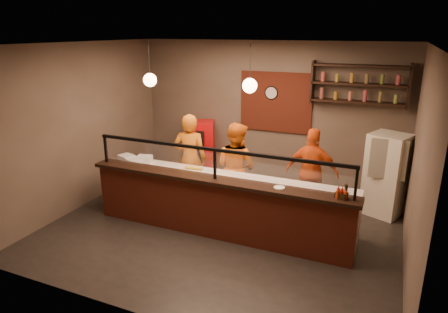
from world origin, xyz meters
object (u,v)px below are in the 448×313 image
at_px(cook_right, 312,172).
at_px(pizza_dough, 217,178).
at_px(cook_mid, 236,167).
at_px(fridge, 386,175).
at_px(wall_clock, 272,93).
at_px(red_cooler, 201,150).
at_px(condiment_caddy, 341,195).
at_px(pepper_mill, 346,191).
at_px(cook_left, 190,159).

bearing_deg(cook_right, pizza_dough, 37.98).
xyz_separation_m(cook_mid, fridge, (2.69, 0.93, -0.08)).
distance_m(wall_clock, red_cooler, 2.13).
distance_m(wall_clock, condiment_caddy, 3.50).
height_order(red_cooler, condiment_caddy, red_cooler).
distance_m(red_cooler, pizza_dough, 2.44).
relative_size(red_cooler, pizza_dough, 2.53).
xyz_separation_m(red_cooler, pizza_dough, (1.32, -2.04, 0.21)).
height_order(cook_right, pepper_mill, cook_right).
relative_size(wall_clock, pizza_dough, 0.55).
distance_m(cook_right, fridge, 1.41).
height_order(cook_right, fridge, cook_right).
xyz_separation_m(cook_right, fridge, (1.29, 0.58, -0.06)).
xyz_separation_m(wall_clock, cook_left, (-1.16, -1.64, -1.17)).
distance_m(red_cooler, condiment_caddy, 4.29).
height_order(cook_right, pizza_dough, cook_right).
xyz_separation_m(fridge, pepper_mill, (-0.51, -2.08, 0.37)).
distance_m(cook_right, red_cooler, 2.94).
height_order(cook_mid, pepper_mill, cook_mid).
distance_m(cook_right, condiment_caddy, 1.69).
bearing_deg(wall_clock, cook_mid, -96.76).
bearing_deg(cook_mid, fridge, -142.06).
bearing_deg(red_cooler, wall_clock, -10.29).
distance_m(fridge, red_cooler, 4.09).
bearing_deg(condiment_caddy, pizza_dough, 169.66).
xyz_separation_m(condiment_caddy, pepper_mill, (0.05, 0.01, 0.06)).
bearing_deg(pizza_dough, fridge, 31.62).
height_order(cook_left, pepper_mill, cook_left).
distance_m(cook_left, cook_right, 2.41).
relative_size(cook_right, fridge, 1.07).
bearing_deg(fridge, cook_right, -133.45).
distance_m(wall_clock, cook_right, 2.14).
bearing_deg(condiment_caddy, wall_clock, 125.10).
distance_m(wall_clock, cook_left, 2.33).
distance_m(cook_right, pizza_dough, 1.84).
xyz_separation_m(wall_clock, red_cooler, (-1.57, -0.31, -1.41)).
bearing_deg(wall_clock, condiment_caddy, -54.90).
distance_m(cook_mid, pepper_mill, 2.48).
bearing_deg(cook_right, red_cooler, -17.68).
height_order(cook_left, red_cooler, cook_left).
xyz_separation_m(cook_mid, condiment_caddy, (2.12, -1.16, 0.23)).
bearing_deg(cook_left, wall_clock, -139.21).
xyz_separation_m(cook_left, pizza_dough, (0.91, -0.71, -0.02)).
xyz_separation_m(wall_clock, fridge, (2.50, -0.66, -1.31)).
height_order(cook_right, condiment_caddy, cook_right).
distance_m(cook_left, condiment_caddy, 3.29).
bearing_deg(wall_clock, cook_left, -125.37).
relative_size(cook_left, cook_right, 1.09).
bearing_deg(cook_right, cook_mid, 14.66).
bearing_deg(pizza_dough, cook_mid, 85.28).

